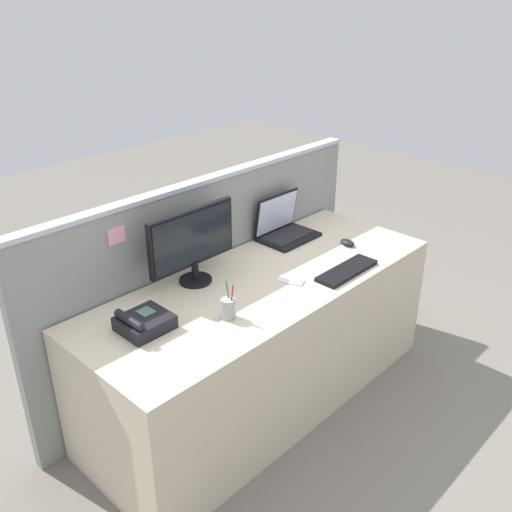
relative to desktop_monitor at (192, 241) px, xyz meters
name	(u,v)px	position (x,y,z in m)	size (l,w,h in m)	color
ground_plane	(262,395)	(0.25, -0.25, -0.97)	(10.00, 10.00, 0.00)	slate
desk	(263,341)	(0.25, -0.25, -0.60)	(2.02, 0.76, 0.75)	beige
cubicle_divider	(209,278)	(0.25, 0.17, -0.37)	(2.28, 0.08, 1.20)	gray
desktop_monitor	(192,241)	(0.00, 0.00, 0.00)	(0.52, 0.17, 0.39)	black
laptop	(283,226)	(0.73, 0.04, -0.16)	(0.34, 0.25, 0.26)	black
desk_phone	(144,322)	(-0.45, -0.18, -0.19)	(0.22, 0.20, 0.10)	black
keyboard_main	(347,271)	(0.61, -0.51, -0.21)	(0.40, 0.12, 0.02)	black
computer_mouse_right_hand	(347,243)	(0.90, -0.31, -0.21)	(0.06, 0.10, 0.03)	black
pen_cup	(228,308)	(-0.12, -0.38, -0.17)	(0.07, 0.07, 0.19)	#99999E
cell_phone_white_slab	(291,281)	(0.33, -0.36, -0.22)	(0.06, 0.13, 0.01)	silver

